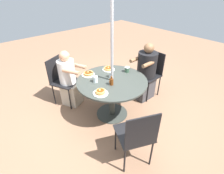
# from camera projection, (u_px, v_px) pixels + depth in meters

# --- Properties ---
(ground_plane) EXTENTS (12.00, 12.00, 0.00)m
(ground_plane) POSITION_uv_depth(u_px,v_px,m) (112.00, 113.00, 3.32)
(ground_plane) COLOR #8C664C
(patio_table) EXTENTS (1.19, 1.19, 0.73)m
(patio_table) POSITION_uv_depth(u_px,v_px,m) (112.00, 87.00, 3.00)
(patio_table) COLOR #383D38
(patio_table) RESTS_ON ground
(umbrella_pole) EXTENTS (0.05, 0.05, 2.10)m
(umbrella_pole) POSITION_uv_depth(u_px,v_px,m) (112.00, 63.00, 2.76)
(umbrella_pole) COLOR #ADADB2
(umbrella_pole) RESTS_ON ground
(patio_chair_north) EXTENTS (0.59, 0.59, 0.94)m
(patio_chair_north) POSITION_uv_depth(u_px,v_px,m) (61.00, 78.00, 3.38)
(patio_chair_north) COLOR black
(patio_chair_north) RESTS_ON ground
(diner_north) EXTENTS (0.48, 0.56, 1.11)m
(diner_north) POSITION_uv_depth(u_px,v_px,m) (69.00, 81.00, 3.34)
(diner_north) COLOR beige
(diner_north) RESTS_ON ground
(patio_chair_east) EXTENTS (0.58, 0.58, 0.94)m
(patio_chair_east) POSITION_uv_depth(u_px,v_px,m) (137.00, 135.00, 2.16)
(patio_chair_east) COLOR black
(patio_chair_east) RESTS_ON ground
(patio_chair_south) EXTENTS (0.44, 0.44, 0.94)m
(patio_chair_south) POSITION_uv_depth(u_px,v_px,m) (151.00, 71.00, 3.62)
(patio_chair_south) COLOR black
(patio_chair_south) RESTS_ON ground
(diner_south) EXTENTS (0.51, 0.38, 1.17)m
(diner_south) POSITION_uv_depth(u_px,v_px,m) (145.00, 74.00, 3.53)
(diner_south) COLOR #3D3D42
(diner_south) RESTS_ON ground
(pancake_plate_a) EXTENTS (0.23, 0.23, 0.06)m
(pancake_plate_a) POSITION_uv_depth(u_px,v_px,m) (88.00, 74.00, 3.07)
(pancake_plate_a) COLOR white
(pancake_plate_a) RESTS_ON patio_table
(pancake_plate_b) EXTENTS (0.23, 0.23, 0.05)m
(pancake_plate_b) POSITION_uv_depth(u_px,v_px,m) (109.00, 69.00, 3.25)
(pancake_plate_b) COLOR white
(pancake_plate_b) RESTS_ON patio_table
(pancake_plate_c) EXTENTS (0.23, 0.23, 0.07)m
(pancake_plate_c) POSITION_uv_depth(u_px,v_px,m) (100.00, 92.00, 2.58)
(pancake_plate_c) COLOR white
(pancake_plate_c) RESTS_ON patio_table
(syrup_bottle) EXTENTS (0.08, 0.06, 0.15)m
(syrup_bottle) POSITION_uv_depth(u_px,v_px,m) (111.00, 82.00, 2.78)
(syrup_bottle) COLOR #602D0F
(syrup_bottle) RESTS_ON patio_table
(coffee_cup) EXTENTS (0.09, 0.09, 0.10)m
(coffee_cup) POSITION_uv_depth(u_px,v_px,m) (127.00, 69.00, 3.16)
(coffee_cup) COLOR #33513D
(coffee_cup) RESTS_ON patio_table
(drinking_glass_a) EXTENTS (0.07, 0.07, 0.10)m
(drinking_glass_a) POSITION_uv_depth(u_px,v_px,m) (111.00, 75.00, 2.99)
(drinking_glass_a) COLOR silver
(drinking_glass_a) RESTS_ON patio_table
(drinking_glass_b) EXTENTS (0.08, 0.08, 0.11)m
(drinking_glass_b) POSITION_uv_depth(u_px,v_px,m) (95.00, 79.00, 2.85)
(drinking_glass_b) COLOR silver
(drinking_glass_b) RESTS_ON patio_table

